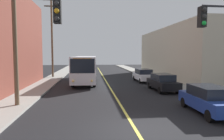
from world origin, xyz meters
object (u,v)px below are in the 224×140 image
(parked_car_blue, at_px, (209,99))
(utility_pole_mid, at_px, (52,33))
(parked_car_black, at_px, (163,82))
(utility_pole_near, at_px, (15,27))
(city_bus, at_px, (86,68))
(parked_car_white, at_px, (143,75))
(traffic_signal_left_corner, at_px, (11,35))

(parked_car_blue, xyz_separation_m, utility_pole_mid, (-12.39, 19.86, 5.74))
(parked_car_black, relative_size, utility_pole_near, 0.48)
(parked_car_black, bearing_deg, city_bus, 135.73)
(parked_car_blue, distance_m, utility_pole_near, 12.78)
(utility_pole_mid, bearing_deg, parked_car_white, -25.30)
(city_bus, relative_size, utility_pole_near, 1.33)
(parked_car_blue, distance_m, traffic_signal_left_corner, 10.99)
(parked_car_black, distance_m, utility_pole_near, 13.34)
(utility_pole_mid, bearing_deg, city_bus, -46.01)
(parked_car_black, relative_size, parked_car_white, 1.00)
(parked_car_blue, height_order, parked_car_black, same)
(parked_car_blue, xyz_separation_m, parked_car_black, (-0.03, 7.51, 0.00))
(parked_car_blue, xyz_separation_m, utility_pole_near, (-11.69, 2.73, 4.38))
(parked_car_white, bearing_deg, parked_car_black, -88.94)
(city_bus, bearing_deg, traffic_signal_left_corner, -99.56)
(parked_car_black, height_order, utility_pole_near, utility_pole_near)
(parked_car_blue, xyz_separation_m, parked_car_white, (-0.16, 14.08, 0.00))
(city_bus, distance_m, parked_car_black, 10.39)
(city_bus, xyz_separation_m, parked_car_white, (7.29, -0.66, -0.98))
(parked_car_black, xyz_separation_m, parked_car_white, (-0.12, 6.56, 0.00))
(parked_car_white, bearing_deg, parked_car_blue, -89.37)
(utility_pole_near, height_order, utility_pole_mid, utility_pole_mid)
(traffic_signal_left_corner, bearing_deg, city_bus, 80.44)
(parked_car_white, xyz_separation_m, utility_pole_mid, (-12.23, 5.78, 5.74))
(utility_pole_mid, bearing_deg, utility_pole_near, -87.65)
(parked_car_blue, bearing_deg, utility_pole_mid, 121.96)
(parked_car_white, distance_m, traffic_signal_left_corner, 19.23)
(city_bus, distance_m, traffic_signal_left_corner, 17.07)
(parked_car_black, height_order, traffic_signal_left_corner, traffic_signal_left_corner)
(parked_car_blue, relative_size, traffic_signal_left_corner, 0.74)
(city_bus, xyz_separation_m, parked_car_black, (7.41, -7.22, -0.98))
(parked_car_black, bearing_deg, utility_pole_mid, 135.02)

